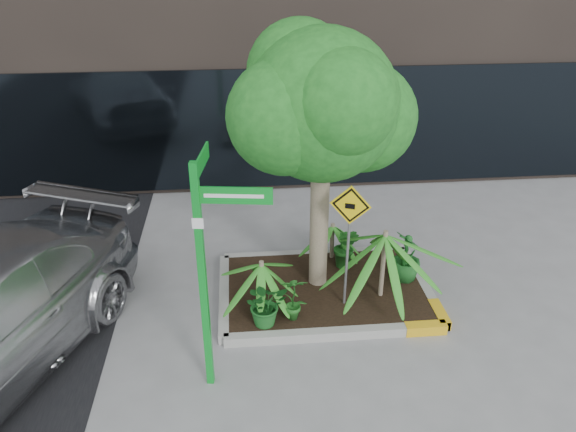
{
  "coord_description": "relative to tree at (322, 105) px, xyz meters",
  "views": [
    {
      "loc": [
        -1.08,
        -7.06,
        5.19
      ],
      "look_at": [
        -0.4,
        0.2,
        1.48
      ],
      "focal_mm": 35.0,
      "sensor_mm": 36.0,
      "label": 1
    }
  ],
  "objects": [
    {
      "name": "ground",
      "position": [
        -0.1,
        -0.48,
        -3.04
      ],
      "size": [
        80.0,
        80.0,
        0.0
      ],
      "primitive_type": "plane",
      "color": "gray",
      "rests_on": "ground"
    },
    {
      "name": "planter",
      "position": [
        0.13,
        -0.2,
        -2.94
      ],
      "size": [
        3.35,
        2.36,
        0.15
      ],
      "color": "#9E9E99",
      "rests_on": "ground"
    },
    {
      "name": "tree",
      "position": [
        0.0,
        0.0,
        0.0
      ],
      "size": [
        2.77,
        2.46,
        4.16
      ],
      "color": "gray",
      "rests_on": "ground"
    },
    {
      "name": "palm_front",
      "position": [
        0.92,
        -0.49,
        -1.83
      ],
      "size": [
        1.27,
        1.27,
        1.41
      ],
      "color": "gray",
      "rests_on": "ground"
    },
    {
      "name": "palm_left",
      "position": [
        -0.92,
        -0.61,
        -2.16
      ],
      "size": [
        0.88,
        0.88,
        0.98
      ],
      "color": "gray",
      "rests_on": "ground"
    },
    {
      "name": "palm_back",
      "position": [
        0.35,
        0.7,
        -2.28
      ],
      "size": [
        0.73,
        0.73,
        0.82
      ],
      "color": "gray",
      "rests_on": "ground"
    },
    {
      "name": "shrub_a",
      "position": [
        -0.89,
        -1.03,
        -2.55
      ],
      "size": [
        0.75,
        0.75,
        0.67
      ],
      "primitive_type": "imported",
      "rotation": [
        0.0,
        0.0,
        0.27
      ],
      "color": "#19591F",
      "rests_on": "planter"
    },
    {
      "name": "shrub_b",
      "position": [
        1.42,
        -0.07,
        -2.48
      ],
      "size": [
        0.58,
        0.58,
        0.83
      ],
      "primitive_type": "imported",
      "rotation": [
        0.0,
        0.0,
        1.86
      ],
      "color": "#1C5E21",
      "rests_on": "planter"
    },
    {
      "name": "shrub_c",
      "position": [
        -0.48,
        -0.94,
        -2.52
      ],
      "size": [
        0.42,
        0.42,
        0.74
      ],
      "primitive_type": "imported",
      "rotation": [
        0.0,
        0.0,
        3.06
      ],
      "color": "#20631E",
      "rests_on": "planter"
    },
    {
      "name": "shrub_d",
      "position": [
        0.52,
        0.36,
        -2.51
      ],
      "size": [
        0.59,
        0.59,
        0.77
      ],
      "primitive_type": "imported",
      "rotation": [
        0.0,
        0.0,
        5.66
      ],
      "color": "#1A5B1B",
      "rests_on": "planter"
    },
    {
      "name": "street_sign_post",
      "position": [
        -1.59,
        -1.93,
        -1.16
      ],
      "size": [
        0.89,
        0.96,
        3.03
      ],
      "rotation": [
        0.0,
        0.0,
        -0.14
      ],
      "color": "#0E9F2A",
      "rests_on": "ground"
    },
    {
      "name": "cattle_sign",
      "position": [
        0.35,
        -0.59,
        -1.59
      ],
      "size": [
        0.56,
        0.23,
        1.92
      ],
      "rotation": [
        0.0,
        0.0,
        -0.38
      ],
      "color": "slate",
      "rests_on": "ground"
    }
  ]
}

